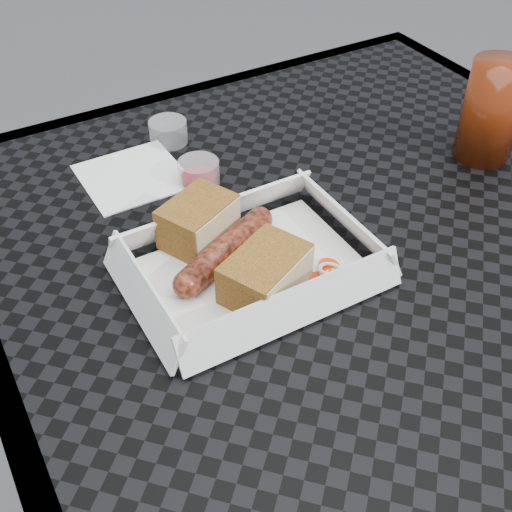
{
  "coord_description": "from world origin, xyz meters",
  "views": [
    {
      "loc": [
        -0.36,
        -0.43,
        1.2
      ],
      "look_at": [
        -0.13,
        -0.02,
        0.78
      ],
      "focal_mm": 45.0,
      "sensor_mm": 36.0,
      "label": 1
    }
  ],
  "objects": [
    {
      "name": "food_tray",
      "position": [
        -0.13,
        -0.01,
        0.75
      ],
      "size": [
        0.22,
        0.15,
        0.0
      ],
      "primitive_type": "cube",
      "color": "white",
      "rests_on": "patio_table"
    },
    {
      "name": "bread_far",
      "position": [
        -0.13,
        -0.04,
        0.77
      ],
      "size": [
        0.1,
        0.09,
        0.04
      ],
      "primitive_type": "cube",
      "rotation": [
        0.0,
        0.0,
        0.44
      ],
      "color": "brown",
      "rests_on": "food_tray"
    },
    {
      "name": "bratwurst",
      "position": [
        -0.14,
        0.02,
        0.76
      ],
      "size": [
        0.14,
        0.08,
        0.03
      ],
      "rotation": [
        0.0,
        0.0,
        0.44
      ],
      "color": "maroon",
      "rests_on": "food_tray"
    },
    {
      "name": "drink_glass",
      "position": [
        0.24,
        0.04,
        0.81
      ],
      "size": [
        0.07,
        0.07,
        0.13
      ],
      "primitive_type": "cylinder",
      "color": "#551A07",
      "rests_on": "patio_table"
    },
    {
      "name": "patio_table",
      "position": [
        0.0,
        0.0,
        0.67
      ],
      "size": [
        0.8,
        0.8,
        0.74
      ],
      "color": "black",
      "rests_on": "ground"
    },
    {
      "name": "condiment_cup_empty",
      "position": [
        -0.1,
        0.27,
        0.76
      ],
      "size": [
        0.05,
        0.05,
        0.03
      ],
      "primitive_type": "cylinder",
      "color": "silver",
      "rests_on": "patio_table"
    },
    {
      "name": "veg_garnish",
      "position": [
        -0.06,
        -0.06,
        0.75
      ],
      "size": [
        0.03,
        0.03,
        0.0
      ],
      "color": "#EE360A",
      "rests_on": "food_tray"
    },
    {
      "name": "condiment_cup_sauce",
      "position": [
        -0.1,
        0.16,
        0.76
      ],
      "size": [
        0.05,
        0.05,
        0.03
      ],
      "primitive_type": "cylinder",
      "color": "maroon",
      "rests_on": "patio_table"
    },
    {
      "name": "napkin",
      "position": [
        -0.17,
        0.21,
        0.75
      ],
      "size": [
        0.12,
        0.12,
        0.0
      ],
      "primitive_type": "cube",
      "rotation": [
        0.0,
        0.0,
        0.01
      ],
      "color": "white",
      "rests_on": "patio_table"
    },
    {
      "name": "bread_near",
      "position": [
        -0.15,
        0.06,
        0.77
      ],
      "size": [
        0.09,
        0.08,
        0.05
      ],
      "primitive_type": "cube",
      "rotation": [
        0.0,
        0.0,
        0.44
      ],
      "color": "brown",
      "rests_on": "food_tray"
    }
  ]
}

